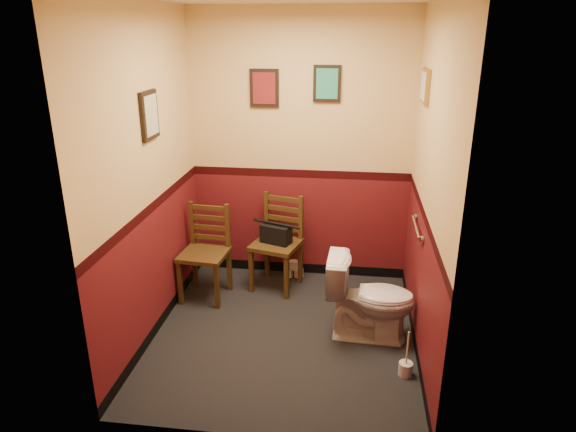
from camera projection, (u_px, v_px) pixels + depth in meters
The scene contains 16 objects.
floor at pixel (284, 334), 4.45m from camera, with size 2.20×2.40×0.00m, color black.
wall_back at pixel (300, 150), 5.10m from camera, with size 2.20×2.70×0.00m, color #5B1318.
wall_front at pixel (255, 247), 2.87m from camera, with size 2.20×2.70×0.00m, color #5B1318.
wall_left at pixel (148, 180), 4.11m from camera, with size 2.40×2.70×0.00m, color #5B1318.
wall_right at pixel (429, 190), 3.85m from camera, with size 2.40×2.70×0.00m, color #5B1318.
grab_bar at pixel (417, 228), 4.22m from camera, with size 0.05×0.56×0.06m.
framed_print_back_a at pixel (264, 88), 4.91m from camera, with size 0.28×0.04×0.36m.
framed_print_back_b at pixel (327, 84), 4.82m from camera, with size 0.26×0.04×0.34m.
framed_print_left at pixel (150, 115), 4.03m from camera, with size 0.04×0.30×0.38m.
framed_print_right at pixel (425, 86), 4.17m from camera, with size 0.04×0.34×0.28m.
toilet at pixel (370, 299), 4.30m from camera, with size 0.41×0.74×0.73m, color white.
toilet_brush at pixel (406, 368), 3.91m from camera, with size 0.11×0.11×0.38m.
chair_left at pixel (206, 252), 4.94m from camera, with size 0.46×0.46×0.91m.
chair_right at pixel (278, 243), 5.13m from camera, with size 0.54×0.54×0.94m.
handbag at pixel (276, 234), 5.06m from camera, with size 0.33×0.24×0.21m.
tp_stack at pixel (294, 270), 5.44m from camera, with size 0.21×0.11×0.18m.
Camera 1 is at (0.52, -3.78, 2.51)m, focal length 32.00 mm.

